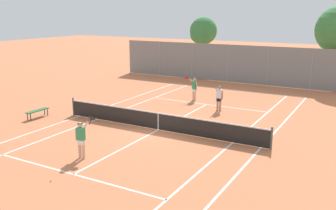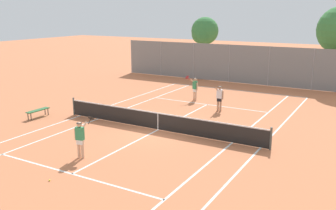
{
  "view_description": "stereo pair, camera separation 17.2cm",
  "coord_description": "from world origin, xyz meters",
  "px_view_note": "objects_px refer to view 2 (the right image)",
  "views": [
    {
      "loc": [
        9.71,
        -16.23,
        6.1
      ],
      "look_at": [
        -0.25,
        1.5,
        1.0
      ],
      "focal_mm": 40.0,
      "sensor_mm": 36.0,
      "label": 1
    },
    {
      "loc": [
        9.86,
        -16.15,
        6.1
      ],
      "look_at": [
        -0.25,
        1.5,
        1.0
      ],
      "focal_mm": 40.0,
      "sensor_mm": 36.0,
      "label": 2
    }
  ],
  "objects_px": {
    "tennis_net": "(158,121)",
    "player_far_left": "(195,87)",
    "player_near_side": "(80,137)",
    "player_far_right": "(220,97)",
    "loose_tennis_ball_0": "(49,180)",
    "courtside_bench": "(38,111)",
    "loose_tennis_ball_1": "(98,114)",
    "tree_behind_left": "(204,32)"
  },
  "relations": [
    {
      "from": "tennis_net",
      "to": "loose_tennis_ball_1",
      "type": "bearing_deg",
      "value": 171.43
    },
    {
      "from": "player_near_side",
      "to": "loose_tennis_ball_1",
      "type": "relative_size",
      "value": 26.88
    },
    {
      "from": "loose_tennis_ball_0",
      "to": "courtside_bench",
      "type": "xyz_separation_m",
      "value": [
        -7.12,
        5.8,
        0.38
      ]
    },
    {
      "from": "loose_tennis_ball_0",
      "to": "courtside_bench",
      "type": "relative_size",
      "value": 0.04
    },
    {
      "from": "player_near_side",
      "to": "player_far_right",
      "type": "xyz_separation_m",
      "value": [
        2.16,
        10.21,
        -0.02
      ]
    },
    {
      "from": "player_near_side",
      "to": "loose_tennis_ball_0",
      "type": "distance_m",
      "value": 2.55
    },
    {
      "from": "player_near_side",
      "to": "player_far_left",
      "type": "relative_size",
      "value": 1.0
    },
    {
      "from": "tennis_net",
      "to": "loose_tennis_ball_1",
      "type": "height_order",
      "value": "tennis_net"
    },
    {
      "from": "tennis_net",
      "to": "courtside_bench",
      "type": "bearing_deg",
      "value": -168.72
    },
    {
      "from": "tennis_net",
      "to": "player_far_right",
      "type": "xyz_separation_m",
      "value": [
        1.32,
        5.24,
        0.4
      ]
    },
    {
      "from": "player_far_right",
      "to": "tennis_net",
      "type": "bearing_deg",
      "value": -104.17
    },
    {
      "from": "player_near_side",
      "to": "player_far_right",
      "type": "bearing_deg",
      "value": 78.05
    },
    {
      "from": "player_far_left",
      "to": "loose_tennis_ball_1",
      "type": "distance_m",
      "value": 7.28
    },
    {
      "from": "player_far_left",
      "to": "player_far_right",
      "type": "height_order",
      "value": "player_far_left"
    },
    {
      "from": "player_near_side",
      "to": "loose_tennis_ball_1",
      "type": "bearing_deg",
      "value": 124.09
    },
    {
      "from": "courtside_bench",
      "to": "player_far_left",
      "type": "bearing_deg",
      "value": 54.45
    },
    {
      "from": "player_far_right",
      "to": "loose_tennis_ball_1",
      "type": "xyz_separation_m",
      "value": [
        -6.0,
        -4.54,
        -0.88
      ]
    },
    {
      "from": "tennis_net",
      "to": "courtside_bench",
      "type": "relative_size",
      "value": 8.0
    },
    {
      "from": "tennis_net",
      "to": "player_near_side",
      "type": "height_order",
      "value": "player_near_side"
    },
    {
      "from": "player_far_left",
      "to": "tree_behind_left",
      "type": "relative_size",
      "value": 0.32
    },
    {
      "from": "loose_tennis_ball_0",
      "to": "tree_behind_left",
      "type": "relative_size",
      "value": 0.01
    },
    {
      "from": "player_far_right",
      "to": "loose_tennis_ball_0",
      "type": "relative_size",
      "value": 24.24
    },
    {
      "from": "player_far_right",
      "to": "loose_tennis_ball_1",
      "type": "distance_m",
      "value": 7.57
    },
    {
      "from": "player_far_left",
      "to": "loose_tennis_ball_0",
      "type": "xyz_separation_m",
      "value": [
        1.0,
        -14.36,
        -0.89
      ]
    },
    {
      "from": "player_near_side",
      "to": "loose_tennis_ball_0",
      "type": "height_order",
      "value": "player_near_side"
    },
    {
      "from": "tennis_net",
      "to": "player_far_left",
      "type": "height_order",
      "value": "player_far_left"
    },
    {
      "from": "player_near_side",
      "to": "tree_behind_left",
      "type": "distance_m",
      "value": 24.58
    },
    {
      "from": "player_far_left",
      "to": "tree_behind_left",
      "type": "height_order",
      "value": "tree_behind_left"
    },
    {
      "from": "player_near_side",
      "to": "player_far_left",
      "type": "bearing_deg",
      "value": 92.11
    },
    {
      "from": "loose_tennis_ball_0",
      "to": "tree_behind_left",
      "type": "distance_m",
      "value": 27.06
    },
    {
      "from": "player_far_right",
      "to": "courtside_bench",
      "type": "xyz_separation_m",
      "value": [
        -8.72,
        -6.72,
        -0.5
      ]
    },
    {
      "from": "player_near_side",
      "to": "player_far_right",
      "type": "height_order",
      "value": "player_near_side"
    },
    {
      "from": "tennis_net",
      "to": "player_far_left",
      "type": "distance_m",
      "value": 7.21
    },
    {
      "from": "player_far_left",
      "to": "loose_tennis_ball_0",
      "type": "bearing_deg",
      "value": -86.02
    },
    {
      "from": "courtside_bench",
      "to": "tree_behind_left",
      "type": "bearing_deg",
      "value": 86.12
    },
    {
      "from": "tree_behind_left",
      "to": "loose_tennis_ball_1",
      "type": "bearing_deg",
      "value": -85.75
    },
    {
      "from": "loose_tennis_ball_1",
      "to": "player_far_right",
      "type": "bearing_deg",
      "value": 37.14
    },
    {
      "from": "player_far_left",
      "to": "player_far_right",
      "type": "distance_m",
      "value": 3.19
    },
    {
      "from": "tennis_net",
      "to": "loose_tennis_ball_0",
      "type": "xyz_separation_m",
      "value": [
        -0.28,
        -7.28,
        -0.48
      ]
    },
    {
      "from": "loose_tennis_ball_0",
      "to": "tennis_net",
      "type": "bearing_deg",
      "value": 87.8
    },
    {
      "from": "player_near_side",
      "to": "loose_tennis_ball_1",
      "type": "xyz_separation_m",
      "value": [
        -3.84,
        5.67,
        -0.89
      ]
    },
    {
      "from": "player_far_right",
      "to": "player_far_left",
      "type": "bearing_deg",
      "value": 144.73
    }
  ]
}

